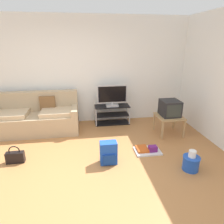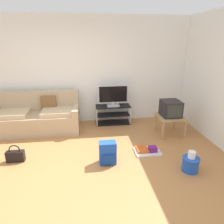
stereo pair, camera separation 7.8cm
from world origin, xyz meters
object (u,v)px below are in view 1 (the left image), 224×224
(cleaning_bucket, at_px, (191,162))
(floor_tray, at_px, (147,150))
(flat_tv, at_px, (112,96))
(handbag, at_px, (15,157))
(side_table, at_px, (169,118))
(backpack, at_px, (108,153))
(crt_tv, at_px, (170,108))
(couch, at_px, (36,118))
(tv_stand, at_px, (112,115))

(cleaning_bucket, bearing_deg, floor_tray, 128.90)
(flat_tv, relative_size, handbag, 2.31)
(side_table, height_order, backpack, side_table)
(cleaning_bucket, bearing_deg, side_table, 81.59)
(flat_tv, height_order, handbag, flat_tv)
(crt_tv, height_order, floor_tray, crt_tv)
(couch, xyz_separation_m, backpack, (1.54, -1.62, -0.14))
(crt_tv, bearing_deg, couch, 168.97)
(floor_tray, bearing_deg, handbag, 179.93)
(couch, height_order, side_table, couch)
(backpack, relative_size, handbag, 1.25)
(backpack, distance_m, handbag, 1.69)
(flat_tv, xyz_separation_m, backpack, (-0.34, -1.80, -0.56))
(tv_stand, bearing_deg, couch, -173.76)
(couch, bearing_deg, backpack, -46.40)
(flat_tv, relative_size, side_table, 1.34)
(crt_tv, bearing_deg, tv_stand, 146.49)
(crt_tv, xyz_separation_m, backpack, (-1.57, -1.01, -0.43))
(side_table, height_order, handbag, side_table)
(tv_stand, xyz_separation_m, handbag, (-2.01, -1.55, -0.13))
(couch, bearing_deg, crt_tv, -11.03)
(floor_tray, bearing_deg, tv_stand, 106.94)
(side_table, bearing_deg, crt_tv, 90.00)
(side_table, relative_size, floor_tray, 1.14)
(side_table, bearing_deg, cleaning_bucket, -98.41)
(side_table, bearing_deg, couch, 168.68)
(couch, relative_size, floor_tray, 3.96)
(crt_tv, bearing_deg, backpack, -147.17)
(handbag, xyz_separation_m, cleaning_bucket, (3.02, -0.68, 0.03))
(cleaning_bucket, bearing_deg, crt_tv, 81.69)
(handbag, bearing_deg, floor_tray, -0.07)
(tv_stand, relative_size, cleaning_bucket, 2.45)
(tv_stand, relative_size, floor_tray, 1.80)
(crt_tv, relative_size, cleaning_bucket, 1.19)
(tv_stand, bearing_deg, crt_tv, -33.51)
(crt_tv, distance_m, backpack, 1.91)
(crt_tv, height_order, handbag, crt_tv)
(side_table, distance_m, cleaning_bucket, 1.44)
(flat_tv, height_order, cleaning_bucket, flat_tv)
(floor_tray, bearing_deg, flat_tv, 107.17)
(couch, distance_m, tv_stand, 1.89)
(handbag, height_order, cleaning_bucket, cleaning_bucket)
(backpack, bearing_deg, tv_stand, 83.12)
(backpack, distance_m, floor_tray, 0.87)
(tv_stand, bearing_deg, floor_tray, -73.06)
(handbag, relative_size, floor_tray, 0.66)
(flat_tv, xyz_separation_m, crt_tv, (1.22, -0.79, -0.13))
(couch, bearing_deg, flat_tv, 5.56)
(cleaning_bucket, bearing_deg, couch, 145.05)
(side_table, xyz_separation_m, cleaning_bucket, (-0.21, -1.40, -0.24))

